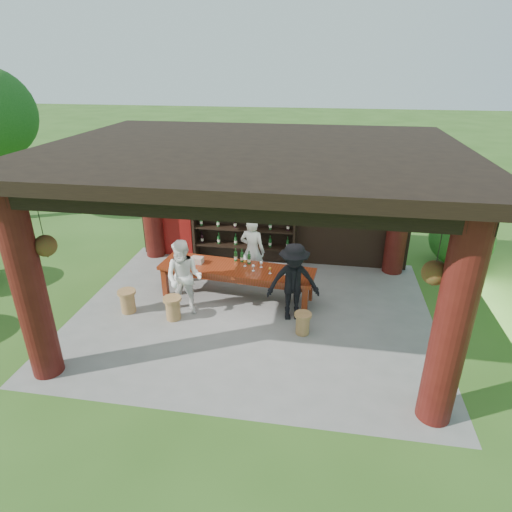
% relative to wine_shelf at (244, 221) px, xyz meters
% --- Properties ---
extents(ground, '(90.00, 90.00, 0.00)m').
position_rel_wine_shelf_xyz_m(ground, '(0.65, -2.45, -1.17)').
color(ground, '#2D5119').
rests_on(ground, ground).
extents(pavilion, '(7.50, 6.00, 3.60)m').
position_rel_wine_shelf_xyz_m(pavilion, '(0.64, -2.02, 0.96)').
color(pavilion, slate).
rests_on(pavilion, ground).
extents(wine_shelf, '(2.66, 0.40, 2.34)m').
position_rel_wine_shelf_xyz_m(wine_shelf, '(0.00, 0.00, 0.00)').
color(wine_shelf, black).
rests_on(wine_shelf, ground).
extents(tasting_table, '(3.49, 1.24, 0.75)m').
position_rel_wine_shelf_xyz_m(tasting_table, '(0.18, -1.85, -0.54)').
color(tasting_table, '#60250D').
rests_on(tasting_table, ground).
extents(stool_near_left, '(0.38, 0.38, 0.50)m').
position_rel_wine_shelf_xyz_m(stool_near_left, '(-0.94, -2.93, -0.91)').
color(stool_near_left, olive).
rests_on(stool_near_left, ground).
extents(stool_near_right, '(0.34, 0.34, 0.45)m').
position_rel_wine_shelf_xyz_m(stool_near_right, '(1.73, -3.01, -0.94)').
color(stool_near_right, olive).
rests_on(stool_near_right, ground).
extents(stool_far_left, '(0.38, 0.38, 0.50)m').
position_rel_wine_shelf_xyz_m(stool_far_left, '(-1.97, -2.82, -0.91)').
color(stool_far_left, olive).
rests_on(stool_far_left, ground).
extents(host, '(0.67, 0.52, 1.65)m').
position_rel_wine_shelf_xyz_m(host, '(0.41, -1.09, -0.35)').
color(host, silver).
rests_on(host, ground).
extents(guest_woman, '(0.81, 0.64, 1.62)m').
position_rel_wine_shelf_xyz_m(guest_woman, '(-0.76, -2.63, -0.36)').
color(guest_woman, white).
rests_on(guest_woman, ground).
extents(guest_man, '(1.17, 0.82, 1.66)m').
position_rel_wine_shelf_xyz_m(guest_man, '(1.48, -2.48, -0.35)').
color(guest_man, black).
rests_on(guest_man, ground).
extents(table_bottles, '(0.40, 0.18, 0.31)m').
position_rel_wine_shelf_xyz_m(table_bottles, '(0.25, -1.55, -0.27)').
color(table_bottles, '#194C1E').
rests_on(table_bottles, tasting_table).
extents(table_glasses, '(0.98, 0.33, 0.15)m').
position_rel_wine_shelf_xyz_m(table_glasses, '(0.77, -1.90, -0.35)').
color(table_glasses, silver).
rests_on(table_glasses, tasting_table).
extents(napkin_basket, '(0.28, 0.21, 0.14)m').
position_rel_wine_shelf_xyz_m(napkin_basket, '(-0.73, -1.77, -0.35)').
color(napkin_basket, '#BF6672').
rests_on(napkin_basket, tasting_table).
extents(shrubs, '(15.89, 7.09, 1.36)m').
position_rel_wine_shelf_xyz_m(shrubs, '(2.24, -1.82, -0.61)').
color(shrubs, '#194C14').
rests_on(shrubs, ground).
extents(trees, '(22.13, 10.32, 4.80)m').
position_rel_wine_shelf_xyz_m(trees, '(3.89, -0.80, 2.19)').
color(trees, '#3F2819').
rests_on(trees, ground).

